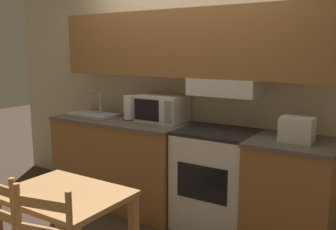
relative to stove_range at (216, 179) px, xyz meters
The scene contains 10 objects.
ground_plane 0.70m from the stove_range, 144.01° to the left, with size 16.00×16.00×0.00m, color #3D2D23.
wall_back 1.12m from the stove_range, 149.60° to the left, with size 5.32×0.38×2.55m.
lower_counter_main 1.12m from the stove_range, behind, with size 1.54×0.67×0.94m.
lower_counter_right_stub 0.70m from the stove_range, ahead, with size 0.70×0.67×0.94m.
stove_range is the anchor object (origin of this frame).
microwave 0.91m from the stove_range, behind, with size 0.48×0.36×0.28m.
toaster 0.92m from the stove_range, ahead, with size 0.27×0.19×0.20m.
sink_basin 1.62m from the stove_range, behind, with size 0.58×0.35×0.29m.
paper_towel_roll 1.18m from the stove_range, behind, with size 0.12×0.12×0.26m.
dining_table 1.53m from the stove_range, 106.22° to the right, with size 0.82×0.61×0.74m.
Camera 1 is at (1.85, -3.38, 1.67)m, focal length 40.00 mm.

